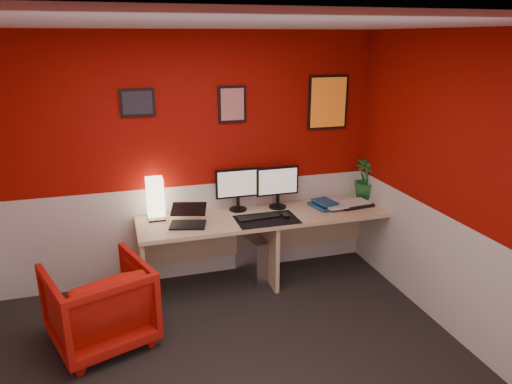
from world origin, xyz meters
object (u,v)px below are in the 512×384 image
laptop (187,215)px  shoji_lamp (155,200)px  potted_plant (366,179)px  armchair (99,304)px  zen_tray (354,204)px  desk (268,248)px  monitor_right (278,181)px  pc_tower (254,256)px  monitor_left (238,183)px

laptop → shoji_lamp: bearing=151.5°
shoji_lamp → laptop: shoji_lamp is taller
potted_plant → armchair: size_ratio=0.56×
zen_tray → desk: bearing=-179.9°
monitor_right → potted_plant: (1.03, 0.03, -0.07)m
desk → pc_tower: (-0.12, 0.13, -0.14)m
pc_tower → armchair: armchair is taller
desk → pc_tower: bearing=131.0°
laptop → monitor_right: 1.03m
shoji_lamp → potted_plant: potted_plant is taller
desk → potted_plant: 1.34m
desk → potted_plant: size_ratio=5.96×
monitor_left → armchair: monitor_left is taller
desk → shoji_lamp: size_ratio=6.50×
shoji_lamp → zen_tray: size_ratio=1.14×
zen_tray → monitor_left: bearing=169.9°
laptop → monitor_left: bearing=42.4°
desk → shoji_lamp: (-1.09, 0.19, 0.56)m
desk → zen_tray: 1.03m
zen_tray → potted_plant: (0.23, 0.20, 0.20)m
monitor_left → pc_tower: 0.81m
monitor_left → pc_tower: (0.15, -0.09, -0.80)m
zen_tray → armchair: zen_tray is taller
laptop → monitor_right: monitor_right is taller
monitor_left → monitor_right: 0.42m
monitor_right → potted_plant: bearing=1.7°
monitor_left → pc_tower: bearing=-30.6°
armchair → pc_tower: bearing=-173.8°
zen_tray → monitor_right: bearing=167.7°
laptop → armchair: laptop is taller
monitor_right → monitor_left: bearing=174.2°
monitor_left → potted_plant: (1.45, -0.01, -0.07)m
monitor_right → pc_tower: size_ratio=1.29×
monitor_left → monitor_right: same height
monitor_left → armchair: bearing=-149.1°
potted_plant → armchair: bearing=-163.9°
desk → shoji_lamp: 1.24m
laptop → monitor_right: bearing=29.4°
armchair → zen_tray: bearing=173.6°
monitor_right → pc_tower: (-0.27, -0.04, -0.80)m
desk → pc_tower: size_ratio=5.78×
laptop → pc_tower: size_ratio=0.73×
shoji_lamp → monitor_right: size_ratio=0.69×
shoji_lamp → laptop: size_ratio=1.21×
desk → monitor_right: 0.70m
laptop → pc_tower: 0.96m
shoji_lamp → pc_tower: (0.98, -0.06, -0.70)m
zen_tray → armchair: bearing=-166.7°
monitor_left → pc_tower: monitor_left is taller
laptop → potted_plant: potted_plant is taller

